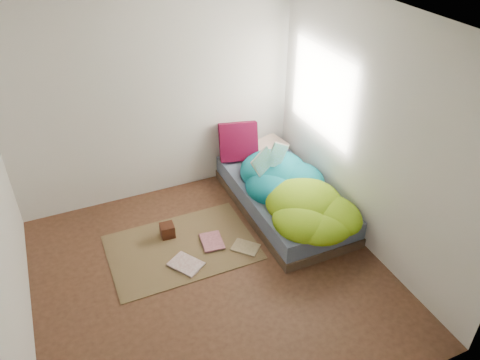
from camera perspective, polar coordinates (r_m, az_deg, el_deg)
name	(u,v)px	position (r m, az deg, el deg)	size (l,w,h in m)	color
ground	(212,277)	(4.98, -3.42, -11.67)	(3.50, 3.50, 0.00)	#46291B
room_walls	(207,139)	(3.99, -4.07, 4.99)	(3.54, 3.54, 2.62)	silver
bed	(283,198)	(5.76, 5.31, -2.22)	(1.00, 2.00, 0.34)	#382E1E
duvet	(294,185)	(5.41, 6.60, -0.55)	(0.96, 1.84, 0.34)	#07586D
rug	(182,247)	(5.32, -7.10, -8.15)	(1.60, 1.10, 0.01)	brown
pillow_floral	(267,148)	(6.31, 3.35, 3.89)	(0.52, 0.32, 0.12)	beige
pillow_magenta	(238,142)	(6.07, -0.19, 4.71)	(0.49, 0.15, 0.49)	#53051A
open_book	(271,151)	(5.40, 3.79, 3.51)	(0.46, 0.10, 0.28)	#2A8135
wooden_box	(167,230)	(5.44, -8.85, -6.09)	(0.15, 0.15, 0.15)	#33110B
floor_book_a	(179,271)	(5.03, -7.51, -10.98)	(0.25, 0.34, 0.03)	white
floor_book_b	(202,244)	(5.31, -4.68, -7.74)	(0.23, 0.31, 0.03)	#D0788B
floor_book_c	(242,253)	(5.18, 0.23, -8.95)	(0.21, 0.29, 0.02)	tan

